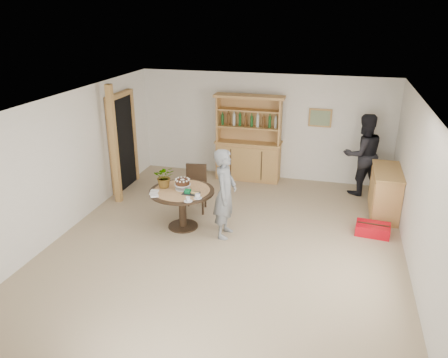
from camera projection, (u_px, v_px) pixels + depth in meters
ground at (226, 244)px, 7.68m from camera, size 7.00×7.00×0.00m
room_shell at (227, 150)px, 7.05m from camera, size 6.04×7.04×2.52m
doorway at (122, 141)px, 9.78m from camera, size 0.13×1.10×2.18m
pine_post at (114, 145)px, 8.95m from camera, size 0.12×0.12×2.50m
hutch at (249, 151)px, 10.42m from camera, size 1.62×0.54×2.04m
sideboard at (385, 192)px, 8.65m from camera, size 0.54×1.26×0.94m
dining_table at (182, 198)px, 8.08m from camera, size 1.20×1.20×0.76m
dining_chair at (196, 185)px, 8.85m from camera, size 0.48×0.48×0.95m
birthday_cake at (183, 183)px, 8.02m from camera, size 0.30×0.30×0.20m
flower_vase at (165, 177)px, 8.08m from camera, size 0.47×0.44×0.42m
gift_tray at (191, 192)px, 7.85m from camera, size 0.30×0.20×0.08m
coffee_cup_a at (198, 196)px, 7.66m from camera, size 0.15×0.15×0.09m
coffee_cup_b at (188, 199)px, 7.54m from camera, size 0.15×0.15×0.08m
napkins at (154, 193)px, 7.83m from camera, size 0.24×0.33×0.03m
teen_boy at (225, 194)px, 7.71m from camera, size 0.40×0.60×1.64m
adult_person at (363, 155)px, 9.50m from camera, size 1.09×0.99×1.81m
red_suitcase at (373, 229)px, 7.99m from camera, size 0.64×0.46×0.21m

